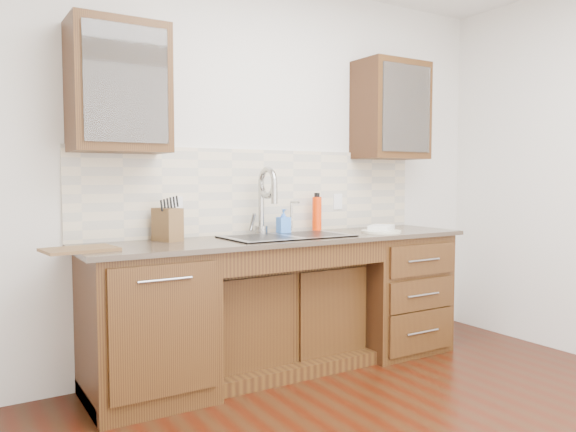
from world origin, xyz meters
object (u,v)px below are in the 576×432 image
water_bottle (317,214)px  knife_block (167,224)px  soap_bottle (283,222)px  plate (381,231)px  cutting_board (80,249)px

water_bottle → knife_block: size_ratio=1.23×
soap_bottle → plate: size_ratio=0.61×
plate → cutting_board: same height
knife_block → cutting_board: size_ratio=0.56×
water_bottle → cutting_board: water_bottle is taller
water_bottle → soap_bottle: bearing=-172.3°
soap_bottle → knife_block: 0.84m
soap_bottle → cutting_board: (-1.41, -0.22, -0.08)m
water_bottle → knife_block: water_bottle is taller
soap_bottle → cutting_board: 1.43m
water_bottle → knife_block: 1.15m
soap_bottle → knife_block: bearing=-177.4°
water_bottle → cutting_board: bearing=-171.4°
knife_block → cutting_board: 0.62m
plate → soap_bottle: bearing=157.1°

